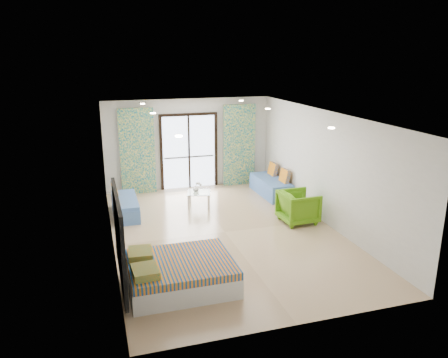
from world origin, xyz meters
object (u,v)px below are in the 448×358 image
object	(u,v)px
daybed_right	(271,186)
coffee_table	(199,194)
bed	(180,273)
daybed_left	(125,206)
armchair	(298,205)

from	to	relation	value
daybed_right	coffee_table	size ratio (longest dim) A/B	2.31
daybed_right	coffee_table	world-z (taller)	daybed_right
coffee_table	bed	bearing A→B (deg)	-108.29
daybed_left	coffee_table	xyz separation A→B (m)	(1.97, 0.10, 0.11)
coffee_table	daybed_right	bearing A→B (deg)	9.43
coffee_table	armchair	size ratio (longest dim) A/B	0.88
armchair	bed	bearing A→B (deg)	120.95
daybed_left	armchair	distance (m)	4.36
daybed_right	daybed_left	bearing A→B (deg)	-174.94
armchair	daybed_right	bearing A→B (deg)	-8.09
coffee_table	daybed_left	bearing A→B (deg)	-177.14
bed	armchair	xyz separation A→B (m)	(3.36, 2.20, 0.16)
daybed_left	coffee_table	size ratio (longest dim) A/B	2.12
bed	armchair	bearing A→B (deg)	33.17
daybed_left	coffee_table	bearing A→B (deg)	3.40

